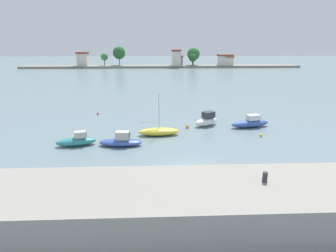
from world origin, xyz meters
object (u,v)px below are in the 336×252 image
at_px(moored_boat_2, 159,131).
at_px(mooring_buoy_2, 187,127).
at_px(moored_boat_4, 250,123).
at_px(moored_boat_1, 121,141).
at_px(moored_boat_3, 207,120).
at_px(mooring_bollard, 265,177).
at_px(mooring_buoy_0, 261,135).
at_px(mooring_buoy_1, 98,114).
at_px(moored_boat_0, 77,141).

distance_m(moored_boat_2, mooring_buoy_2, 4.62).
bearing_deg(moored_boat_4, moored_boat_1, -171.25).
bearing_deg(moored_boat_4, moored_boat_3, 157.60).
height_order(moored_boat_3, mooring_buoy_2, moored_boat_3).
bearing_deg(mooring_bollard, moored_boat_1, 126.48).
height_order(moored_boat_1, moored_boat_2, moored_boat_2).
bearing_deg(mooring_bollard, moored_boat_2, 109.65).
xyz_separation_m(moored_boat_4, mooring_buoy_2, (-8.21, -0.11, -0.37)).
bearing_deg(mooring_buoy_0, mooring_buoy_2, 154.52).
height_order(moored_boat_1, mooring_buoy_1, moored_boat_1).
xyz_separation_m(mooring_bollard, moored_boat_4, (5.72, 20.19, -2.26)).
distance_m(moored_boat_1, moored_boat_3, 12.72).
relative_size(moored_boat_3, mooring_buoy_2, 9.18).
height_order(moored_boat_3, mooring_buoy_1, moored_boat_3).
bearing_deg(mooring_buoy_0, moored_boat_1, -171.89).
distance_m(moored_boat_4, mooring_buoy_2, 8.21).
distance_m(moored_boat_1, moored_boat_2, 5.33).
bearing_deg(mooring_buoy_1, moored_boat_0, -88.85).
distance_m(moored_boat_2, mooring_buoy_0, 11.98).
bearing_deg(moored_boat_2, moored_boat_4, 9.96).
distance_m(moored_boat_0, mooring_buoy_1, 13.73).
xyz_separation_m(moored_boat_2, moored_boat_4, (11.90, 2.88, 0.12)).
bearing_deg(mooring_buoy_2, moored_boat_3, 21.43).
distance_m(moored_boat_2, moored_boat_4, 12.24).
bearing_deg(mooring_buoy_1, mooring_bollard, -61.25).
height_order(moored_boat_4, mooring_buoy_2, moored_boat_4).
bearing_deg(moored_boat_0, mooring_buoy_1, 78.73).
bearing_deg(moored_boat_1, moored_boat_0, 179.82).
height_order(moored_boat_0, moored_boat_3, moored_boat_3).
bearing_deg(mooring_buoy_0, moored_boat_4, 90.26).
xyz_separation_m(moored_boat_0, moored_boat_4, (20.72, 6.06, 0.05)).
relative_size(mooring_bollard, mooring_buoy_1, 1.91).
relative_size(moored_boat_1, moored_boat_3, 1.23).
height_order(moored_boat_2, moored_boat_4, moored_boat_2).
bearing_deg(moored_boat_0, moored_boat_2, 7.39).
height_order(moored_boat_2, mooring_buoy_2, moored_boat_2).
bearing_deg(moored_boat_1, mooring_buoy_1, 112.60).
bearing_deg(mooring_buoy_2, moored_boat_2, -143.14).
bearing_deg(moored_boat_4, mooring_buoy_0, -102.53).
bearing_deg(mooring_buoy_2, mooring_buoy_0, -25.48).
relative_size(moored_boat_4, mooring_buoy_1, 16.71).
bearing_deg(moored_boat_2, mooring_buoy_2, 33.21).
relative_size(moored_boat_1, mooring_buoy_1, 14.37).
distance_m(moored_boat_2, mooring_buoy_1, 13.93).
relative_size(moored_boat_0, mooring_buoy_0, 12.56).
bearing_deg(moored_boat_0, mooring_buoy_2, 12.99).
height_order(mooring_bollard, moored_boat_1, mooring_bollard).
bearing_deg(moored_boat_2, mooring_buoy_1, 127.14).
bearing_deg(mooring_bollard, moored_boat_0, 136.72).
xyz_separation_m(mooring_bollard, mooring_buoy_1, (-15.28, 27.85, -2.67)).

